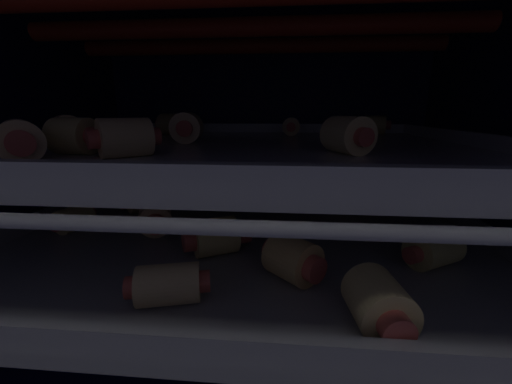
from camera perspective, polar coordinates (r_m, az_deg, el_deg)
ground_plane at (r=41.12cm, az=-0.77°, el=-22.48°), size 57.48×52.02×1.20cm
oven_wall_back at (r=58.49cm, az=1.69°, el=8.03°), size 57.48×1.20×34.91cm
oven_wall_left at (r=45.84cm, az=-38.57°, el=2.96°), size 1.20×49.62×34.91cm
heating_element at (r=33.65cm, az=-0.99°, el=27.92°), size 44.06×19.99×1.80cm
oven_rack_lower at (r=35.41cm, az=-0.83°, el=-7.58°), size 52.47×48.63×0.65cm
baking_tray_lower at (r=35.05cm, az=-0.84°, el=-6.12°), size 46.05×40.50×2.56cm
pig_in_blanket_lower_0 at (r=19.79cm, az=21.43°, el=-18.41°), size 3.60×5.44×3.20cm
pig_in_blanket_lower_1 at (r=33.40cm, az=-17.93°, el=-4.30°), size 4.42×5.90×3.23cm
pig_in_blanket_lower_2 at (r=37.45cm, az=-30.32°, el=-4.18°), size 3.26×4.74×2.51cm
pig_in_blanket_lower_3 at (r=28.83cm, az=29.67°, el=-9.07°), size 5.44×4.37×2.80cm
pig_in_blanket_lower_4 at (r=43.51cm, az=-12.13°, el=0.35°), size 5.17×5.03×3.08cm
pig_in_blanket_lower_5 at (r=39.27cm, az=15.88°, el=-1.28°), size 5.64×4.02×3.29cm
pig_in_blanket_lower_6 at (r=27.23cm, az=-7.44°, el=-8.05°), size 5.73×4.48×3.22cm
pig_in_blanket_lower_7 at (r=21.54cm, az=-15.66°, el=-15.91°), size 5.45×3.50×2.62cm
pig_in_blanket_lower_8 at (r=40.94cm, az=-19.67°, el=-1.42°), size 4.96×5.02×2.63cm
pig_in_blanket_lower_9 at (r=46.88cm, az=15.84°, el=1.01°), size 3.93×5.40×2.86cm
pig_in_blanket_lower_10 at (r=23.37cm, az=6.73°, el=-12.05°), size 4.71×4.67×3.21cm
oven_rack_upper at (r=33.06cm, az=-0.89°, el=6.97°), size 52.48×48.63×0.67cm
baking_tray_upper at (r=32.96cm, az=-0.90°, el=8.31°), size 46.05×40.50×1.97cm
pig_in_blanket_upper_0 at (r=37.31cm, az=-31.17°, el=9.60°), size 4.89×5.29×3.08cm
pig_in_blanket_upper_1 at (r=46.26cm, az=6.43°, el=11.82°), size 2.58×4.67×2.50cm
pig_in_blanket_upper_2 at (r=29.72cm, az=-30.32°, el=8.81°), size 4.91×3.47×2.95cm
pig_in_blanket_upper_3 at (r=35.87cm, az=-12.50°, el=11.40°), size 3.67×5.07×3.30cm
pig_in_blanket_upper_4 at (r=48.54cm, az=-14.99°, el=11.87°), size 5.59×4.15×3.03cm
pig_in_blanket_upper_5 at (r=51.48cm, az=20.83°, el=11.39°), size 4.69×3.18×2.73cm
pig_in_blanket_upper_6 at (r=26.06cm, az=-22.79°, el=9.12°), size 4.88×4.63×2.97cm
pig_in_blanket_upper_7 at (r=27.22cm, az=16.33°, el=9.96°), size 4.29×5.18×3.07cm
pig_in_blanket_upper_8 at (r=27.53cm, az=-37.15°, el=7.48°), size 4.73×4.92×2.91cm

